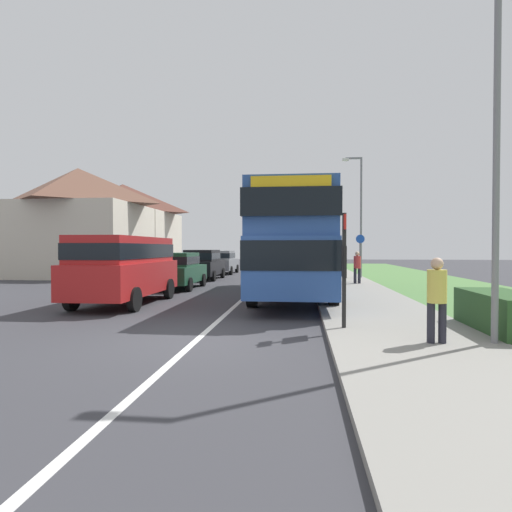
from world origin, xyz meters
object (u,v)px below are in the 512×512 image
cycle_route_sign (360,256)px  parked_van_red (125,264)px  parked_car_grey (222,261)px  pedestrian_at_stop (437,296)px  street_lamp_mid (359,209)px  street_lamp_near (491,118)px  double_decker_bus (294,240)px  parked_car_black (203,263)px  pedestrian_walking_away (357,266)px  parked_car_dark_green (177,269)px  bus_stop_sign (344,262)px

cycle_route_sign → parked_van_red: bearing=-135.1°
parked_car_grey → pedestrian_at_stop: size_ratio=2.64×
cycle_route_sign → street_lamp_mid: street_lamp_mid is taller
street_lamp_near → parked_car_grey: bearing=112.5°
double_decker_bus → street_lamp_mid: 9.76m
parked_car_black → pedestrian_walking_away: parked_car_black is taller
double_decker_bus → parked_car_grey: double_decker_bus is taller
pedestrian_walking_away → street_lamp_mid: 5.25m
cycle_route_sign → parked_car_black: bearing=166.4°
pedestrian_walking_away → street_lamp_near: size_ratio=0.23×
street_lamp_mid → parked_van_red: bearing=-127.7°
parked_car_black → parked_car_grey: bearing=89.1°
parked_car_grey → cycle_route_sign: (8.60, -7.67, 0.52)m
parked_car_dark_green → street_lamp_mid: street_lamp_mid is taller
parked_car_black → parked_car_grey: (0.09, 5.57, -0.04)m
parked_car_dark_green → pedestrian_at_stop: 13.32m
bus_stop_sign → parked_car_black: bearing=113.9°
pedestrian_walking_away → bus_stop_sign: 11.78m
double_decker_bus → cycle_route_sign: double_decker_bus is taller
parked_car_dark_green → street_lamp_near: 14.20m
street_lamp_mid → parked_car_dark_green: bearing=-144.0°
parked_car_grey → street_lamp_mid: street_lamp_mid is taller
parked_car_grey → street_lamp_near: size_ratio=0.61×
parked_van_red → cycle_route_sign: size_ratio=2.05×
parked_car_dark_green → parked_car_grey: bearing=90.0°
bus_stop_sign → street_lamp_mid: (2.45, 15.80, 2.55)m
pedestrian_at_stop → street_lamp_near: (0.95, 0.12, 3.21)m
parked_car_black → bus_stop_sign: size_ratio=1.73×
street_lamp_mid → bus_stop_sign: bearing=-98.8°
parked_car_black → pedestrian_at_stop: parked_car_black is taller
parked_car_black → pedestrian_at_stop: 18.11m
parked_car_grey → cycle_route_sign: cycle_route_sign is taller
cycle_route_sign → street_lamp_near: bearing=-88.5°
pedestrian_at_stop → parked_car_dark_green: bearing=127.0°
double_decker_bus → cycle_route_sign: 6.70m
parked_car_black → street_lamp_near: size_ratio=0.62×
parked_car_black → parked_car_grey: parked_car_black is taller
bus_stop_sign → street_lamp_mid: 16.19m
pedestrian_at_stop → cycle_route_sign: cycle_route_sign is taller
pedestrian_walking_away → parked_van_red: bearing=-138.1°
parked_van_red → pedestrian_at_stop: bearing=-33.4°
double_decker_bus → parked_car_dark_green: (-5.31, 2.35, -1.25)m
pedestrian_walking_away → cycle_route_sign: size_ratio=0.66×
parked_car_dark_green → pedestrian_walking_away: pedestrian_walking_away is taller
parked_car_dark_green → parked_car_grey: parked_car_grey is taller
parked_car_grey → street_lamp_near: bearing=-67.5°
double_decker_bus → parked_car_black: 9.65m
parked_car_black → street_lamp_mid: bearing=6.0°
parked_car_dark_green → pedestrian_walking_away: size_ratio=2.43×
parked_van_red → street_lamp_near: 10.91m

